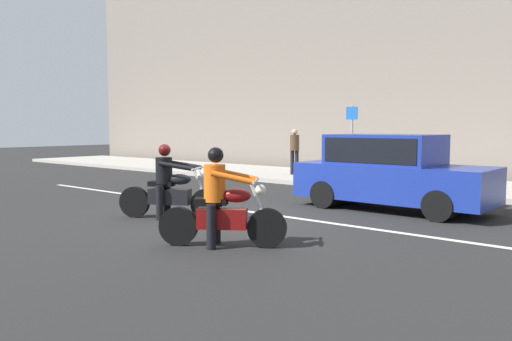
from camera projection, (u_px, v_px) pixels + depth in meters
name	position (u px, v px, depth m)	size (l,w,h in m)	color
ground_plane	(224.00, 217.00, 10.76)	(80.00, 80.00, 0.00)	black
sidewalk_slab	(393.00, 183.00, 16.85)	(40.00, 4.40, 0.14)	#A8A399
lane_marking_stripe	(275.00, 215.00, 11.03)	(18.00, 0.14, 0.01)	silver
motorcycle_with_rider_black_leather	(169.00, 188.00, 10.58)	(2.02, 1.18, 1.54)	black
motorcycle_with_rider_orange_stripe	(221.00, 206.00, 8.11)	(1.76, 1.24, 1.58)	black
parked_sedan_cobalt_blue	(390.00, 171.00, 11.73)	(4.34, 1.82, 1.72)	navy
street_sign_post	(352.00, 134.00, 17.98)	(0.44, 0.08, 2.47)	gray
pedestrian_bystander	(295.00, 148.00, 18.78)	(0.34, 0.34, 1.67)	black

